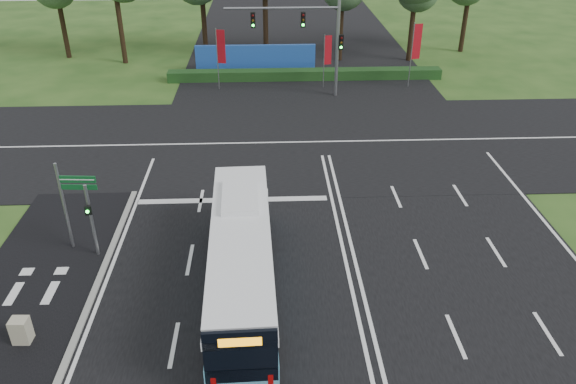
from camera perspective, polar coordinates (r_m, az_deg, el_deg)
The scene contains 15 objects.
ground at distance 24.35m, azimuth 5.75°, elevation -6.53°, with size 120.00×120.00×0.00m, color #254918.
road_main at distance 24.34m, azimuth 5.75°, elevation -6.50°, with size 20.00×120.00×0.04m, color black.
road_cross at distance 34.73m, azimuth 3.17°, elevation 5.09°, with size 120.00×14.00×0.05m, color black.
bike_path at distance 23.64m, azimuth -25.35°, elevation -10.88°, with size 5.00×18.00×0.06m, color black.
kerb_strip at distance 22.79m, azimuth -19.70°, elevation -11.10°, with size 0.25×18.00×0.12m, color gray.
city_bus at distance 21.49m, azimuth -4.75°, elevation -6.80°, with size 2.58×10.91×3.11m.
pedestrian_signal at distance 24.65m, azimuth -19.39°, elevation -2.56°, with size 0.32×0.42×3.42m.
street_sign at distance 25.12m, azimuth -21.24°, elevation -0.41°, with size 1.60×0.21×4.12m.
utility_cabinet at distance 22.00m, azimuth -25.48°, elevation -12.63°, with size 0.61×0.50×1.01m, color #B0A98E.
banner_flag_left at distance 43.41m, azimuth -6.91°, elevation 14.09°, with size 0.67×0.22×4.66m.
banner_flag_mid at distance 43.80m, azimuth 3.98°, elevation 13.90°, with size 0.60×0.17×4.10m.
banner_flag_right at distance 44.75m, azimuth 12.81°, elevation 14.28°, with size 0.72×0.20×4.94m.
traffic_light_gantry at distance 41.31m, azimuth 2.54°, elevation 15.83°, with size 8.41×0.28×7.00m.
hedge at distance 46.27m, azimuth 1.75°, elevation 11.83°, with size 22.00×1.20×0.80m, color #183A15.
blue_hoarding at distance 48.36m, azimuth -3.32°, elevation 13.43°, with size 10.00×0.30×2.20m, color #1F4FAC.
Camera 1 is at (-3.26, -19.56, 14.13)m, focal length 35.00 mm.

